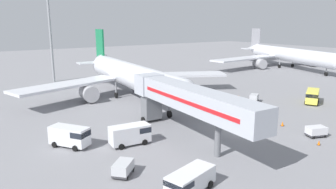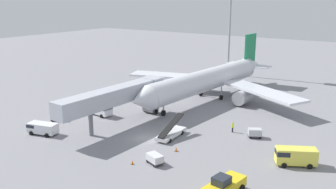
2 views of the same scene
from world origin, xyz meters
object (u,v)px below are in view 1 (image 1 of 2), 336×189
object	(u,v)px
airplane_background	(288,55)
service_van_outer_left	(70,136)
baggage_cart_rear_right	(316,131)
ground_crew_worker_foreground	(238,100)
jet_bridge	(184,98)
safety_cone_alpha	(283,124)
belt_loader_truck	(243,118)
service_van_mid_center	(190,180)
airplane_at_gate	(130,76)
safety_cone_bravo	(319,143)
service_van_far_center	(131,134)
apron_light_mast	(48,6)
baggage_cart_near_right	(254,98)
baggage_cart_outer_right	(123,168)
service_van_mid_left	(312,96)

from	to	relation	value
airplane_background	service_van_outer_left	bearing A→B (deg)	-161.51
baggage_cart_rear_right	ground_crew_worker_foreground	distance (m)	17.00
jet_bridge	safety_cone_alpha	distance (m)	15.58
belt_loader_truck	service_van_mid_center	distance (m)	20.85
safety_cone_alpha	airplane_at_gate	bearing A→B (deg)	108.51
ground_crew_worker_foreground	airplane_background	bearing A→B (deg)	26.56
service_van_outer_left	service_van_mid_center	distance (m)	16.50
belt_loader_truck	safety_cone_bravo	xyz separation A→B (m)	(1.08, -10.93, -0.48)
ground_crew_worker_foreground	safety_cone_bravo	size ratio (longest dim) A/B	2.99
service_van_outer_left	service_van_far_center	xyz separation A→B (m)	(6.12, -3.29, -0.03)
safety_cone_alpha	safety_cone_bravo	bearing A→B (deg)	-110.16
airplane_at_gate	service_van_mid_center	distance (m)	36.31
airplane_at_gate	apron_light_mast	bearing A→B (deg)	106.45
airplane_at_gate	baggage_cart_rear_right	xyz separation A→B (m)	(9.11, -32.64, -3.48)
jet_bridge	baggage_cart_near_right	distance (m)	23.24
safety_cone_alpha	airplane_background	xyz separation A→B (m)	(50.90, 35.29, 3.73)
belt_loader_truck	baggage_cart_outer_right	world-z (taller)	belt_loader_truck
airplane_at_gate	jet_bridge	bearing A→B (deg)	-101.99
service_van_far_center	apron_light_mast	size ratio (longest dim) A/B	0.19
baggage_cart_near_right	safety_cone_bravo	size ratio (longest dim) A/B	4.22
jet_bridge	baggage_cart_outer_right	size ratio (longest dim) A/B	8.60
service_van_mid_left	apron_light_mast	distance (m)	60.07
service_van_mid_left	baggage_cart_rear_right	xyz separation A→B (m)	(-15.43, -9.97, -0.59)
service_van_mid_center	ground_crew_worker_foreground	bearing A→B (deg)	35.58
service_van_outer_left	baggage_cart_outer_right	xyz separation A→B (m)	(1.79, -9.82, -0.60)
safety_cone_alpha	airplane_background	bearing A→B (deg)	34.73
service_van_far_center	baggage_cart_rear_right	xyz separation A→B (m)	(20.45, -11.04, -0.58)
jet_bridge	service_van_mid_center	distance (m)	13.40
airplane_at_gate	service_van_mid_center	world-z (taller)	airplane_at_gate
airplane_at_gate	safety_cone_alpha	xyz separation A→B (m)	(9.25, -27.64, -3.90)
baggage_cart_rear_right	apron_light_mast	xyz separation A→B (m)	(-16.60, 58.02, 17.13)
safety_cone_bravo	service_van_far_center	bearing A→B (deg)	144.63
service_van_mid_center	safety_cone_alpha	world-z (taller)	service_van_mid_center
ground_crew_worker_foreground	service_van_far_center	bearing A→B (deg)	-167.00
service_van_mid_left	service_van_mid_center	size ratio (longest dim) A/B	1.07
service_van_mid_left	apron_light_mast	world-z (taller)	apron_light_mast
service_van_mid_left	ground_crew_worker_foreground	size ratio (longest dim) A/B	3.21
safety_cone_bravo	baggage_cart_near_right	bearing A→B (deg)	61.47
baggage_cart_rear_right	airplane_background	world-z (taller)	airplane_background
service_van_mid_left	baggage_cart_near_right	distance (m)	10.19
airplane_at_gate	service_van_mid_left	xyz separation A→B (m)	(24.54, -22.66, -2.89)
jet_bridge	safety_cone_bravo	xyz separation A→B (m)	(11.75, -10.89, -4.84)
service_van_mid_left	baggage_cart_outer_right	xyz separation A→B (m)	(-40.21, -5.46, -0.58)
service_van_mid_left	service_van_mid_center	world-z (taller)	service_van_mid_left
baggage_cart_outer_right	apron_light_mast	distance (m)	56.77
service_van_far_center	airplane_background	xyz separation A→B (m)	(71.49, 29.25, 2.73)
service_van_outer_left	baggage_cart_rear_right	xyz separation A→B (m)	(26.57, -14.33, -0.61)
airplane_at_gate	baggage_cart_rear_right	world-z (taller)	airplane_at_gate
service_van_mid_center	airplane_background	distance (m)	83.66
baggage_cart_outer_right	apron_light_mast	world-z (taller)	apron_light_mast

